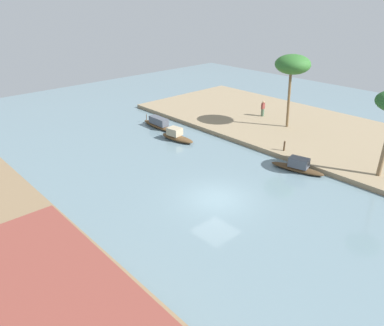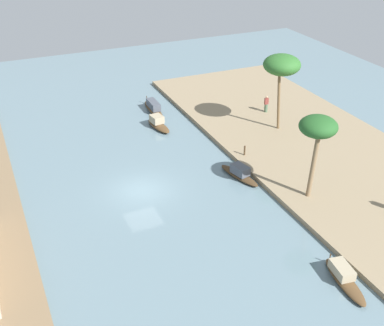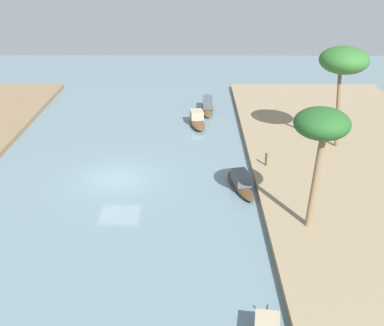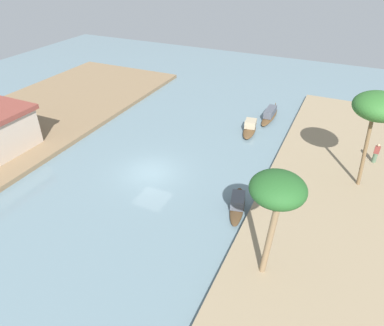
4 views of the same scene
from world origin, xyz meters
name	(u,v)px [view 3 (image 3 of 4)]	position (x,y,z in m)	size (l,w,h in m)	color
river_water	(117,179)	(0.00, 0.00, 0.00)	(71.45, 71.45, 0.00)	slate
riverbank_left	(370,177)	(0.00, -15.26, 0.19)	(40.93, 14.06, 0.38)	#937F60
sampan_upstream_small	(197,120)	(9.64, -4.86, 0.40)	(3.60, 1.51, 1.11)	brown
sampan_with_red_awning	(241,183)	(-1.22, -7.33, 0.38)	(4.10, 1.79, 1.05)	#47331E
sampan_near_left_bank	(208,106)	(13.35, -5.78, 0.40)	(4.73, 1.04, 1.04)	brown
person_on_near_bank	(336,118)	(8.11, -15.25, 1.08)	(0.33, 0.38, 1.60)	#4C664C
mooring_post	(266,159)	(1.23, -9.11, 0.78)	(0.14, 0.14, 0.81)	#4C3823
palm_tree_left_near	(322,126)	(-5.84, -10.36, 5.51)	(2.55, 2.55, 5.98)	#7F6647
palm_tree_left_far	(344,61)	(4.48, -14.15, 6.18)	(3.15, 3.15, 6.72)	brown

